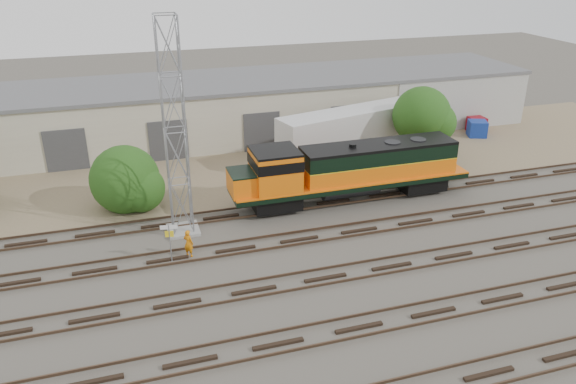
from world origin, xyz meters
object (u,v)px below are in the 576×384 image
object	(u,v)px
signal_tower	(175,134)
semi_trailer	(358,127)
locomotive	(347,170)
worker	(188,243)

from	to	relation	value
signal_tower	semi_trailer	xyz separation A→B (m)	(15.86, 8.95, -3.79)
locomotive	signal_tower	world-z (taller)	signal_tower
worker	semi_trailer	distance (m)	20.10
locomotive	worker	xyz separation A→B (m)	(-11.70, -4.32, -1.52)
signal_tower	semi_trailer	world-z (taller)	signal_tower
signal_tower	locomotive	bearing A→B (deg)	5.71
signal_tower	worker	xyz separation A→B (m)	(-0.07, -3.16, -5.62)
worker	semi_trailer	size ratio (longest dim) A/B	0.12
signal_tower	semi_trailer	distance (m)	18.60
semi_trailer	signal_tower	bearing A→B (deg)	-164.81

